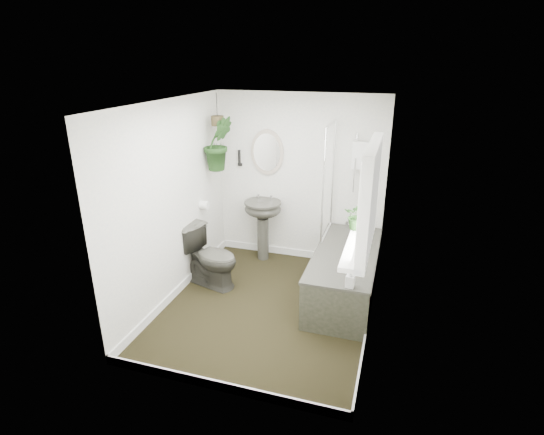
% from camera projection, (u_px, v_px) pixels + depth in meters
% --- Properties ---
extents(floor, '(2.30, 2.80, 0.02)m').
position_uv_depth(floor, '(268.00, 307.00, 4.93)').
color(floor, black).
rests_on(floor, ground).
extents(ceiling, '(2.30, 2.80, 0.02)m').
position_uv_depth(ceiling, '(267.00, 101.00, 4.10)').
color(ceiling, white).
rests_on(ceiling, ground).
extents(wall_back, '(2.30, 0.02, 2.30)m').
position_uv_depth(wall_back, '(299.00, 179.00, 5.78)').
color(wall_back, white).
rests_on(wall_back, ground).
extents(wall_front, '(2.30, 0.02, 2.30)m').
position_uv_depth(wall_front, '(212.00, 274.00, 3.26)').
color(wall_front, white).
rests_on(wall_front, ground).
extents(wall_left, '(0.02, 2.80, 2.30)m').
position_uv_depth(wall_left, '(171.00, 203.00, 4.84)').
color(wall_left, white).
rests_on(wall_left, ground).
extents(wall_right, '(0.02, 2.80, 2.30)m').
position_uv_depth(wall_right, '(379.00, 226.00, 4.20)').
color(wall_right, white).
rests_on(wall_right, ground).
extents(skirting, '(2.30, 2.80, 0.10)m').
position_uv_depth(skirting, '(268.00, 302.00, 4.91)').
color(skirting, white).
rests_on(skirting, floor).
extents(bathtub, '(0.72, 1.72, 0.58)m').
position_uv_depth(bathtub, '(345.00, 274.00, 5.05)').
color(bathtub, '#383831').
rests_on(bathtub, floor).
extents(bath_screen, '(0.04, 0.72, 1.40)m').
position_uv_depth(bath_screen, '(328.00, 181.00, 5.23)').
color(bath_screen, silver).
rests_on(bath_screen, bathtub).
extents(shower_box, '(0.20, 0.10, 0.35)m').
position_uv_depth(shower_box, '(360.00, 155.00, 5.35)').
color(shower_box, white).
rests_on(shower_box, wall_back).
extents(oval_mirror, '(0.46, 0.03, 0.62)m').
position_uv_depth(oval_mirror, '(267.00, 152.00, 5.74)').
color(oval_mirror, '#AE9D8B').
rests_on(oval_mirror, wall_back).
extents(wall_sconce, '(0.04, 0.04, 0.22)m').
position_uv_depth(wall_sconce, '(239.00, 158.00, 5.88)').
color(wall_sconce, black).
rests_on(wall_sconce, wall_back).
extents(toilet_roll_holder, '(0.11, 0.11, 0.11)m').
position_uv_depth(toilet_roll_holder, '(204.00, 205.00, 5.54)').
color(toilet_roll_holder, white).
rests_on(toilet_roll_holder, wall_left).
extents(window_recess, '(0.08, 1.00, 0.90)m').
position_uv_depth(window_recess, '(370.00, 198.00, 3.41)').
color(window_recess, white).
rests_on(window_recess, wall_right).
extents(window_sill, '(0.18, 1.00, 0.04)m').
position_uv_depth(window_sill, '(357.00, 245.00, 3.58)').
color(window_sill, white).
rests_on(window_sill, wall_right).
extents(window_blinds, '(0.01, 0.86, 0.76)m').
position_uv_depth(window_blinds, '(364.00, 198.00, 3.43)').
color(window_blinds, white).
rests_on(window_blinds, wall_right).
extents(toilet, '(0.83, 0.61, 0.76)m').
position_uv_depth(toilet, '(210.00, 257.00, 5.29)').
color(toilet, '#383831').
rests_on(toilet, floor).
extents(pedestal_sink, '(0.53, 0.45, 0.86)m').
position_uv_depth(pedestal_sink, '(263.00, 230.00, 5.95)').
color(pedestal_sink, '#383831').
rests_on(pedestal_sink, floor).
extents(sill_plant, '(0.24, 0.22, 0.25)m').
position_uv_depth(sill_plant, '(357.00, 216.00, 3.81)').
color(sill_plant, black).
rests_on(sill_plant, window_sill).
extents(hanging_plant, '(0.49, 0.48, 0.70)m').
position_uv_depth(hanging_plant, '(218.00, 143.00, 5.45)').
color(hanging_plant, black).
rests_on(hanging_plant, ceiling).
extents(soap_bottle, '(0.09, 0.09, 0.19)m').
position_uv_depth(soap_bottle, '(350.00, 279.00, 4.17)').
color(soap_bottle, '#312C2C').
rests_on(soap_bottle, bathtub).
extents(hanging_pot, '(0.16, 0.16, 0.12)m').
position_uv_depth(hanging_pot, '(217.00, 121.00, 5.35)').
color(hanging_pot, '#40361F').
rests_on(hanging_pot, ceiling).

